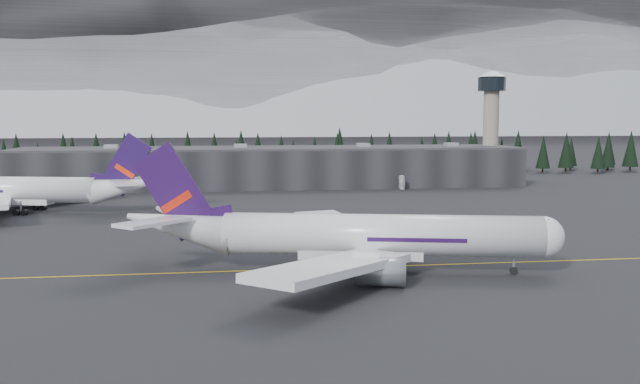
{
  "coord_description": "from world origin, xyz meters",
  "views": [
    {
      "loc": [
        -18.56,
        -103.86,
        22.14
      ],
      "look_at": [
        0.0,
        20.0,
        9.0
      ],
      "focal_mm": 40.0,
      "sensor_mm": 36.0,
      "label": 1
    }
  ],
  "objects": [
    {
      "name": "terminal",
      "position": [
        0.0,
        125.0,
        6.3
      ],
      "size": [
        160.0,
        30.0,
        12.6
      ],
      "color": "black",
      "rests_on": "ground"
    },
    {
      "name": "gse_vehicle_a",
      "position": [
        -30.91,
        95.49,
        0.71
      ],
      "size": [
        4.54,
        5.57,
        1.41
      ],
      "primitive_type": "imported",
      "rotation": [
        0.0,
        0.0,
        0.52
      ],
      "color": "white",
      "rests_on": "ground"
    },
    {
      "name": "jet_main",
      "position": [
        -0.36,
        -4.23,
        5.26
      ],
      "size": [
        62.43,
        56.96,
        18.66
      ],
      "rotation": [
        0.0,
        0.0,
        -0.24
      ],
      "color": "silver",
      "rests_on": "ground"
    },
    {
      "name": "mountain_ridge",
      "position": [
        0.0,
        1000.0,
        0.0
      ],
      "size": [
        4400.0,
        900.0,
        420.0
      ],
      "primitive_type": null,
      "color": "white",
      "rests_on": "ground"
    },
    {
      "name": "taxiline",
      "position": [
        0.0,
        -2.0,
        0.01
      ],
      "size": [
        400.0,
        0.4,
        0.02
      ],
      "primitive_type": "cube",
      "color": "gold",
      "rests_on": "ground"
    },
    {
      "name": "ground",
      "position": [
        0.0,
        0.0,
        0.0
      ],
      "size": [
        1400.0,
        1400.0,
        0.0
      ],
      "primitive_type": "plane",
      "color": "black",
      "rests_on": "ground"
    },
    {
      "name": "jet_parked",
      "position": [
        -62.3,
        69.67,
        5.28
      ],
      "size": [
        62.51,
        57.0,
        18.71
      ],
      "rotation": [
        0.0,
        0.0,
        2.9
      ],
      "color": "white",
      "rests_on": "ground"
    },
    {
      "name": "control_tower",
      "position": [
        75.0,
        128.0,
        23.41
      ],
      "size": [
        10.0,
        10.0,
        37.7
      ],
      "color": "gray",
      "rests_on": "ground"
    },
    {
      "name": "gse_vehicle_b",
      "position": [
        38.54,
        106.89,
        0.78
      ],
      "size": [
        4.8,
        4.2,
        1.57
      ],
      "primitive_type": "imported",
      "rotation": [
        0.0,
        0.0,
        -0.94
      ],
      "color": "white",
      "rests_on": "ground"
    },
    {
      "name": "treeline",
      "position": [
        0.0,
        162.0,
        7.5
      ],
      "size": [
        360.0,
        20.0,
        15.0
      ],
      "primitive_type": "cube",
      "color": "black",
      "rests_on": "ground"
    }
  ]
}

